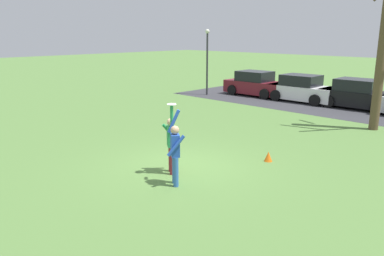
% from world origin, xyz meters
% --- Properties ---
extents(ground_plane, '(120.00, 120.00, 0.00)m').
position_xyz_m(ground_plane, '(0.00, 0.00, 0.00)').
color(ground_plane, '#567F3D').
extents(person_catcher, '(0.57, 0.54, 2.08)m').
position_xyz_m(person_catcher, '(0.17, -0.51, 0.98)').
color(person_catcher, maroon).
rests_on(person_catcher, ground_plane).
extents(person_defender, '(0.65, 0.64, 2.05)m').
position_xyz_m(person_defender, '(0.92, -1.05, 0.98)').
color(person_defender, '#3366B7').
rests_on(person_defender, ground_plane).
extents(frisbee_disc, '(0.26, 0.26, 0.02)m').
position_xyz_m(frisbee_disc, '(0.36, -0.64, 2.09)').
color(frisbee_disc, white).
rests_on(frisbee_disc, person_catcher).
extents(parked_car_maroon, '(4.13, 2.09, 1.59)m').
position_xyz_m(parked_car_maroon, '(-6.53, 13.17, 0.73)').
color(parked_car_maroon, maroon).
rests_on(parked_car_maroon, ground_plane).
extents(parked_car_white, '(4.13, 2.09, 1.59)m').
position_xyz_m(parked_car_white, '(-3.22, 13.23, 0.73)').
color(parked_car_white, white).
rests_on(parked_car_white, ground_plane).
extents(parked_car_black, '(4.13, 2.09, 1.59)m').
position_xyz_m(parked_car_black, '(0.07, 13.40, 0.73)').
color(parked_car_black, black).
rests_on(parked_car_black, ground_plane).
extents(parking_strip, '(22.72, 6.40, 0.01)m').
position_xyz_m(parking_strip, '(0.29, 13.12, 0.00)').
color(parking_strip, '#38383D').
rests_on(parking_strip, ground_plane).
extents(bare_tree_tall, '(2.12, 2.13, 6.94)m').
position_xyz_m(bare_tree_tall, '(2.50, 9.09, 3.50)').
color(bare_tree_tall, brown).
rests_on(bare_tree_tall, ground_plane).
extents(lamppost_by_lot, '(0.28, 0.28, 4.26)m').
position_xyz_m(lamppost_by_lot, '(-9.01, 11.12, 2.59)').
color(lamppost_by_lot, '#2D2D33').
rests_on(lamppost_by_lot, ground_plane).
extents(field_cone_orange, '(0.26, 0.26, 0.32)m').
position_xyz_m(field_cone_orange, '(1.62, 2.38, 0.16)').
color(field_cone_orange, orange).
rests_on(field_cone_orange, ground_plane).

